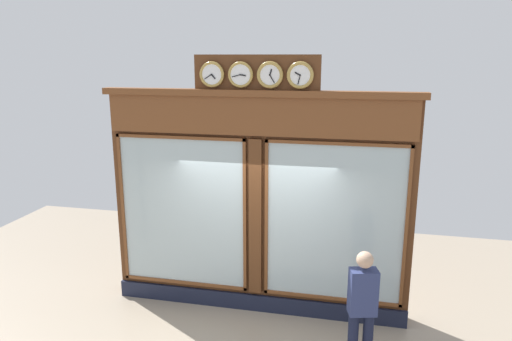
% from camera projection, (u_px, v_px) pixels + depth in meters
% --- Properties ---
extents(shop_facade, '(4.92, 0.42, 4.14)m').
position_uv_depth(shop_facade, '(258.00, 202.00, 7.52)').
color(shop_facade, '#5B3319').
rests_on(shop_facade, ground_plane).
extents(pedestrian, '(0.40, 0.30, 1.69)m').
position_uv_depth(pedestrian, '(362.00, 306.00, 6.16)').
color(pedestrian, '#191E38').
rests_on(pedestrian, ground_plane).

